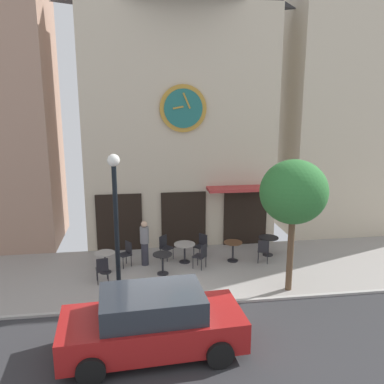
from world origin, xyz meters
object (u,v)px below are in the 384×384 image
at_px(cafe_table_near_curb, 268,242).
at_px(cafe_chair_mid_row, 165,245).
at_px(street_lamp, 116,228).
at_px(parked_car_red, 152,322).
at_px(cafe_table_center, 163,260).
at_px(pedestrian_grey, 145,242).
at_px(street_tree, 294,193).
at_px(cafe_chair_under_awning, 263,249).
at_px(cafe_chair_left_end, 126,252).
at_px(cafe_chair_curbside, 102,268).
at_px(cafe_chair_by_entrance, 202,255).
at_px(cafe_table_center_right, 105,259).
at_px(cafe_table_center_left, 233,248).
at_px(cafe_table_near_door, 185,249).
at_px(cafe_chair_near_tree, 201,244).

relative_size(cafe_table_near_curb, cafe_chair_mid_row, 0.85).
height_order(street_lamp, parked_car_red, street_lamp).
bearing_deg(cafe_table_center, pedestrian_grey, 123.61).
xyz_separation_m(street_tree, cafe_chair_under_awning, (-0.15, 2.18, -2.64)).
distance_m(cafe_table_near_curb, cafe_chair_left_end, 5.42).
relative_size(cafe_chair_curbside, cafe_chair_by_entrance, 1.00).
height_order(cafe_chair_curbside, cafe_chair_by_entrance, same).
relative_size(cafe_chair_left_end, cafe_chair_under_awning, 1.00).
distance_m(cafe_table_center_right, cafe_table_center_left, 4.67).
relative_size(cafe_table_center_left, pedestrian_grey, 0.45).
bearing_deg(cafe_table_center_right, cafe_chair_curbside, -92.00).
bearing_deg(cafe_chair_by_entrance, cafe_table_near_door, 129.16).
bearing_deg(street_lamp, cafe_chair_curbside, 117.04).
distance_m(cafe_table_center_right, cafe_chair_curbside, 0.85).
distance_m(cafe_table_near_door, cafe_chair_under_awning, 2.90).
bearing_deg(cafe_table_center_left, cafe_chair_by_entrance, -158.06).
distance_m(street_tree, cafe_chair_under_awning, 3.43).
distance_m(cafe_chair_by_entrance, parked_car_red, 5.03).
bearing_deg(cafe_chair_curbside, cafe_chair_under_awning, 8.91).
relative_size(street_tree, cafe_chair_under_awning, 4.65).
xyz_separation_m(cafe_table_center_right, cafe_chair_curbside, (-0.03, -0.85, 0.01)).
height_order(cafe_table_center_right, cafe_table_near_door, cafe_table_center_right).
xyz_separation_m(street_tree, cafe_chair_by_entrance, (-2.48, 1.99, -2.64)).
distance_m(cafe_chair_left_end, cafe_chair_by_entrance, 2.73).
distance_m(cafe_chair_curbside, pedestrian_grey, 1.97).
relative_size(cafe_table_center_right, cafe_table_near_door, 0.94).
distance_m(street_tree, cafe_table_near_door, 4.79).
relative_size(cafe_table_near_door, cafe_chair_under_awning, 0.88).
height_order(cafe_chair_under_awning, parked_car_red, parked_car_red).
bearing_deg(pedestrian_grey, cafe_chair_near_tree, 11.45).
height_order(cafe_table_near_curb, cafe_chair_mid_row, cafe_chair_mid_row).
height_order(cafe_table_near_curb, parked_car_red, parked_car_red).
bearing_deg(parked_car_red, cafe_chair_curbside, 110.48).
distance_m(cafe_chair_under_awning, parked_car_red, 6.45).
bearing_deg(cafe_table_center, cafe_chair_under_awning, 6.90).
xyz_separation_m(cafe_chair_curbside, cafe_chair_mid_row, (2.20, 1.80, 0.00)).
height_order(cafe_table_center_right, pedestrian_grey, pedestrian_grey).
xyz_separation_m(cafe_table_near_curb, cafe_chair_under_awning, (-0.43, -0.69, -0.01)).
relative_size(cafe_table_near_door, cafe_chair_curbside, 0.88).
xyz_separation_m(pedestrian_grey, parked_car_red, (0.04, -5.24, -0.10)).
distance_m(cafe_chair_left_end, parked_car_red, 5.30).
relative_size(street_lamp, cafe_table_center, 6.03).
relative_size(cafe_chair_under_awning, parked_car_red, 0.20).
xyz_separation_m(cafe_chair_by_entrance, parked_car_red, (-1.95, -4.63, 0.23)).
relative_size(cafe_table_near_door, pedestrian_grey, 0.47).
height_order(cafe_chair_by_entrance, pedestrian_grey, pedestrian_grey).
bearing_deg(cafe_chair_by_entrance, cafe_chair_curbside, -168.20).
bearing_deg(cafe_chair_near_tree, cafe_table_center, -140.19).
distance_m(street_lamp, cafe_chair_mid_row, 3.76).
xyz_separation_m(street_lamp, cafe_table_center_left, (4.11, 2.35, -1.73)).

